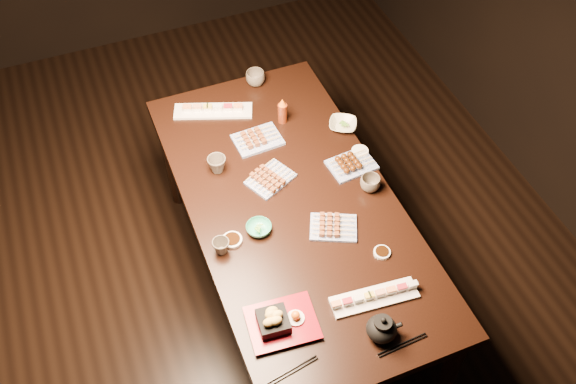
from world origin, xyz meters
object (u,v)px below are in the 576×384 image
at_px(teacup_far_left, 217,165).
at_px(teacup_far_right, 255,78).
at_px(edamame_bowl_cream, 343,125).
at_px(teapot, 382,327).
at_px(dining_table, 292,251).
at_px(teacup_mid_right, 370,183).
at_px(sushi_platter_far, 213,108).
at_px(teacup_near_left, 221,247).
at_px(yakitori_plate_left, 257,137).
at_px(yakitori_plate_center, 270,176).
at_px(sushi_platter_near, 375,296).
at_px(condiment_bottle, 282,110).
at_px(edamame_bowl_green, 259,228).
at_px(yakitori_plate_right, 334,225).
at_px(tempura_tray, 282,319).

relative_size(teacup_far_left, teacup_far_right, 0.88).
xyz_separation_m(edamame_bowl_cream, teapot, (-0.35, -1.09, 0.04)).
height_order(dining_table, teacup_mid_right, teacup_mid_right).
distance_m(sushi_platter_far, teacup_near_left, 0.87).
xyz_separation_m(yakitori_plate_left, teacup_far_right, (0.14, 0.40, 0.01)).
height_order(yakitori_plate_center, teacup_near_left, teacup_near_left).
bearing_deg(teacup_mid_right, teacup_far_right, 104.89).
distance_m(sushi_platter_near, condiment_bottle, 1.09).
xyz_separation_m(sushi_platter_far, teacup_far_left, (-0.10, -0.39, 0.02)).
relative_size(sushi_platter_near, teacup_mid_right, 3.83).
xyz_separation_m(sushi_platter_near, teacup_mid_right, (0.24, 0.52, 0.01)).
bearing_deg(sushi_platter_near, edamame_bowl_green, 128.22).
bearing_deg(yakitori_plate_right, dining_table, 144.20).
xyz_separation_m(yakitori_plate_right, teacup_far_left, (-0.36, 0.51, 0.02)).
distance_m(teacup_far_left, condiment_bottle, 0.45).
relative_size(yakitori_plate_center, yakitori_plate_right, 1.02).
distance_m(yakitori_plate_right, teacup_far_left, 0.63).
distance_m(edamame_bowl_green, teacup_far_left, 0.41).
bearing_deg(teapot, edamame_bowl_cream, 86.41).
xyz_separation_m(yakitori_plate_right, edamame_bowl_green, (-0.30, 0.11, -0.01)).
bearing_deg(yakitori_plate_center, condiment_bottle, 35.21).
bearing_deg(teapot, sushi_platter_near, 85.72).
xyz_separation_m(yakitori_plate_center, teacup_near_left, (-0.33, -0.30, 0.01)).
bearing_deg(condiment_bottle, teacup_far_right, 95.12).
bearing_deg(sushi_platter_near, teacup_near_left, 143.65).
relative_size(yakitori_plate_center, tempura_tray, 0.77).
distance_m(edamame_bowl_green, teapot, 0.69).
height_order(sushi_platter_far, teacup_near_left, teacup_near_left).
distance_m(dining_table, condiment_bottle, 0.69).
relative_size(dining_table, sushi_platter_near, 5.07).
relative_size(sushi_platter_near, tempura_tray, 1.33).
bearing_deg(sushi_platter_far, teacup_far_left, 95.83).
height_order(sushi_platter_far, teapot, teapot).
height_order(yakitori_plate_center, teacup_far_left, teacup_far_left).
bearing_deg(edamame_bowl_cream, teacup_far_left, -176.17).
bearing_deg(teapot, teacup_near_left, 140.85).
height_order(sushi_platter_near, yakitori_plate_right, yakitori_plate_right).
height_order(sushi_platter_near, teacup_mid_right, teacup_mid_right).
bearing_deg(edamame_bowl_green, teacup_far_right, 70.86).
bearing_deg(yakitori_plate_center, teacup_far_right, 50.56).
bearing_deg(condiment_bottle, yakitori_plate_center, -119.58).
bearing_deg(teacup_far_right, edamame_bowl_green, -109.14).
height_order(sushi_platter_far, edamame_bowl_cream, sushi_platter_far).
relative_size(yakitori_plate_right, condiment_bottle, 1.39).
xyz_separation_m(dining_table, teacup_near_left, (-0.38, -0.13, 0.41)).
height_order(yakitori_plate_center, tempura_tray, tempura_tray).
bearing_deg(edamame_bowl_green, tempura_tray, -98.98).
relative_size(teacup_mid_right, teacup_far_right, 0.92).
bearing_deg(edamame_bowl_green, teacup_far_left, 98.19).
height_order(yakitori_plate_right, teacup_mid_right, teacup_mid_right).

